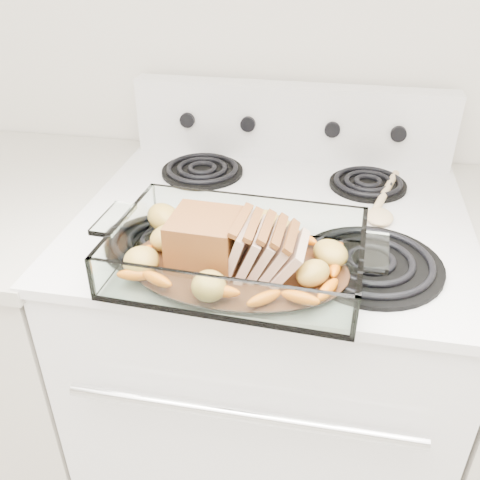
% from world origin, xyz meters
% --- Properties ---
extents(electric_range, '(0.78, 0.70, 1.12)m').
position_xyz_m(electric_range, '(0.00, 1.66, 0.48)').
color(electric_range, white).
rests_on(electric_range, ground).
extents(counter_left, '(0.58, 0.68, 0.93)m').
position_xyz_m(counter_left, '(-0.67, 1.66, 0.47)').
color(counter_left, beige).
rests_on(counter_left, ground).
extents(baking_dish, '(0.40, 0.27, 0.08)m').
position_xyz_m(baking_dish, '(-0.03, 1.43, 0.96)').
color(baking_dish, silver).
rests_on(baking_dish, electric_range).
extents(pork_roast, '(0.22, 0.11, 0.09)m').
position_xyz_m(pork_roast, '(-0.05, 1.43, 0.99)').
color(pork_roast, brown).
rests_on(pork_roast, baking_dish).
extents(roast_vegetables, '(0.38, 0.21, 0.05)m').
position_xyz_m(roast_vegetables, '(-0.03, 1.47, 0.97)').
color(roast_vegetables, orange).
rests_on(roast_vegetables, baking_dish).
extents(wooden_spoon, '(0.08, 0.25, 0.02)m').
position_xyz_m(wooden_spoon, '(0.22, 1.71, 0.95)').
color(wooden_spoon, beige).
rests_on(wooden_spoon, electric_range).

